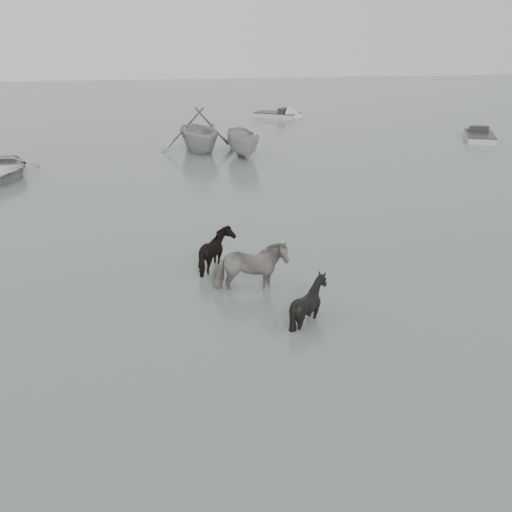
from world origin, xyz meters
name	(u,v)px	position (x,y,z in m)	size (l,w,h in m)	color
ground	(269,294)	(0.00, 0.00, 0.00)	(140.00, 140.00, 0.00)	#586961
pony_pinto	(250,261)	(-0.45, 0.32, 0.83)	(0.90, 1.97, 1.66)	black
pony_dark	(218,247)	(-1.11, 2.05, 0.68)	(1.36, 1.16, 1.37)	black
pony_black	(309,292)	(0.64, -1.70, 0.72)	(1.16, 1.30, 1.44)	black
rowboat_trail	(199,128)	(0.03, 20.38, 1.31)	(4.28, 4.96, 2.62)	#A8AAA8
boat_small	(243,142)	(2.21, 18.46, 0.79)	(1.53, 4.07, 1.57)	#A1A29E
skiff_port	(480,134)	(17.32, 21.22, 0.38)	(5.35, 1.60, 0.75)	#A9ACA9
skiff_mid	(277,112)	(7.07, 33.04, 0.38)	(4.52, 1.60, 0.75)	#ACAFAC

